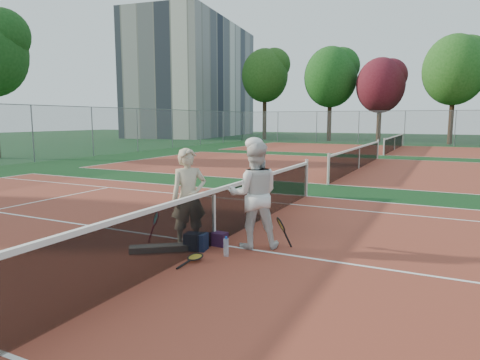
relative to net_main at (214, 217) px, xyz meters
The scene contains 22 objects.
ground 0.51m from the net_main, ahead, with size 130.00×130.00×0.00m, color black.
court_main 0.51m from the net_main, ahead, with size 23.77×10.97×0.01m, color maroon.
court_far_a 13.51m from the net_main, 90.00° to the left, with size 23.77×10.97×0.01m, color maroon.
court_far_b 27.00m from the net_main, 90.00° to the left, with size 23.77×10.97×0.01m, color maroon.
net_main is the anchor object (origin of this frame).
net_far_a 13.50m from the net_main, 90.00° to the left, with size 0.10×10.98×1.02m, color black, non-canonical shape.
net_far_b 27.00m from the net_main, 90.00° to the left, with size 0.10×10.98×1.02m, color black, non-canonical shape.
fence_back 34.01m from the net_main, 90.00° to the left, with size 32.00×0.06×3.00m, color slate, non-canonical shape.
apartment_block 52.62m from the net_main, 122.47° to the left, with size 10.00×22.00×15.00m, color beige.
player_a 0.58m from the net_main, 141.55° to the right, with size 0.64×0.42×1.76m, color #B9AD8F.
player_b 0.85m from the net_main, 15.07° to the left, with size 0.92×0.72×1.89m, color white.
racket_red 1.12m from the net_main, 161.75° to the right, with size 0.22×0.27×0.58m, color maroon, non-canonical shape.
racket_black_held 1.24m from the net_main, 15.16° to the left, with size 0.29×0.27×0.55m, color black, non-canonical shape.
racket_spare 1.07m from the net_main, 78.69° to the right, with size 0.60×0.27×0.10m, color black, non-canonical shape.
sports_bag_navy 0.58m from the net_main, 105.07° to the right, with size 0.38×0.26×0.30m, color black.
sports_bag_purple 0.40m from the net_main, 15.80° to the right, with size 0.30×0.21×0.24m, color #270F2A.
net_cover_canvas 1.12m from the net_main, 129.89° to the right, with size 1.00×0.23×0.10m, color #625D59.
water_bottle 0.81m from the net_main, 44.35° to the right, with size 0.09×0.09×0.30m, color silver.
tree_back_0 41.55m from the net_main, 111.76° to the left, with size 5.11×5.11×9.99m.
tree_back_1 39.31m from the net_main, 101.61° to the left, with size 5.40×5.40×9.67m.
tree_back_maroon 37.76m from the net_main, 94.16° to the left, with size 4.62×4.62×8.16m.
tree_back_3 37.38m from the net_main, 84.35° to the left, with size 5.42×5.42×9.71m.
Camera 1 is at (3.77, -6.56, 2.26)m, focal length 32.00 mm.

